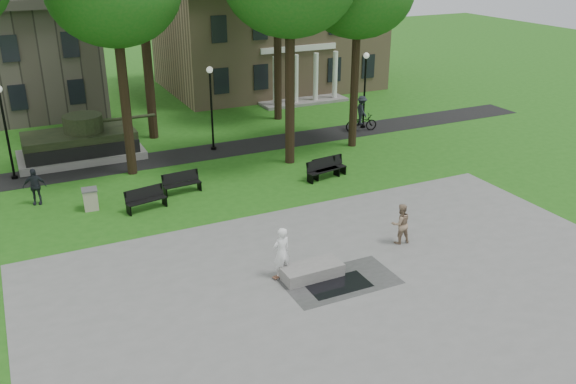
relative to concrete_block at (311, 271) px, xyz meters
name	(u,v)px	position (x,y,z in m)	size (l,w,h in m)	color
ground	(304,240)	(1.04, 2.65, -0.24)	(120.00, 120.00, 0.00)	#205A15
plaza	(372,302)	(1.04, -2.35, -0.23)	(22.00, 16.00, 0.02)	gray
footpath	(207,152)	(1.04, 14.65, -0.24)	(44.00, 2.60, 0.01)	black
building_right	(268,31)	(11.04, 28.64, 4.10)	(17.00, 12.00, 8.60)	#9E8460
lamp_left	(5,125)	(-8.96, 14.95, 2.55)	(0.36, 0.36, 4.73)	black
lamp_mid	(211,102)	(1.54, 14.95, 2.55)	(0.36, 0.36, 4.73)	black
lamp_right	(365,84)	(11.54, 14.95, 2.55)	(0.36, 0.36, 4.73)	black
tank_monument	(81,143)	(-5.41, 16.65, 0.61)	(7.45, 3.40, 2.40)	gray
puddle	(338,285)	(0.57, -0.94, -0.22)	(2.20, 1.20, 0.00)	black
concrete_block	(311,271)	(0.00, 0.00, 0.00)	(2.20, 1.00, 0.45)	gray
skateboard	(282,275)	(-0.93, 0.46, -0.19)	(0.78, 0.20, 0.07)	brown
skateboarder	(281,252)	(-0.94, 0.48, 0.72)	(0.69, 0.45, 1.89)	white
friend_watching	(401,224)	(4.36, 0.81, 0.60)	(0.80, 0.62, 1.64)	#967B61
pedestrian_walker	(35,186)	(-8.21, 11.11, 0.61)	(1.00, 0.42, 1.70)	#20242B
cyclist	(361,117)	(11.05, 14.40, 0.66)	(2.12, 1.24, 2.23)	black
park_bench_0	(146,198)	(-3.88, 8.37, 0.28)	(1.85, 0.86, 1.00)	black
park_bench_1	(182,182)	(-1.90, 9.55, 0.28)	(1.83, 0.66, 1.00)	black
park_bench_2	(323,169)	(4.97, 8.24, 0.28)	(1.85, 0.84, 1.00)	black
park_bench_3	(329,166)	(5.41, 8.42, 0.28)	(1.84, 0.73, 1.00)	black
trash_bin	(90,199)	(-6.09, 9.45, 0.24)	(0.71, 0.71, 0.96)	#BCB59B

